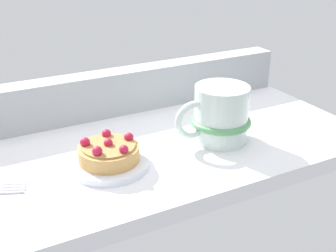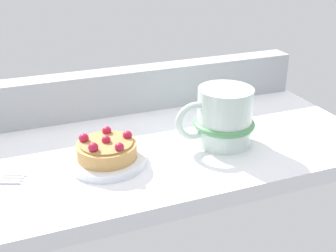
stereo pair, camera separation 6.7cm
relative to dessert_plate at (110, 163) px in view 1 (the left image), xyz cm
name	(u,v)px [view 1 (the left image)]	position (x,y,z in cm)	size (l,w,h in cm)	color
ground_plane	(133,155)	(5.52, 4.03, -1.87)	(79.46, 35.44, 2.65)	white
window_rail_back	(100,95)	(5.52, 19.42, 3.60)	(77.87, 4.66, 8.30)	#9EA3A8
dessert_plate	(110,163)	(0.00, 0.00, 0.00)	(11.89, 11.89, 1.17)	silver
raspberry_tart	(109,152)	(-0.01, 0.01, 2.00)	(9.12, 9.12, 3.74)	tan
coffee_mug	(220,115)	(19.53, -0.12, 4.08)	(13.77, 10.18, 9.59)	silver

